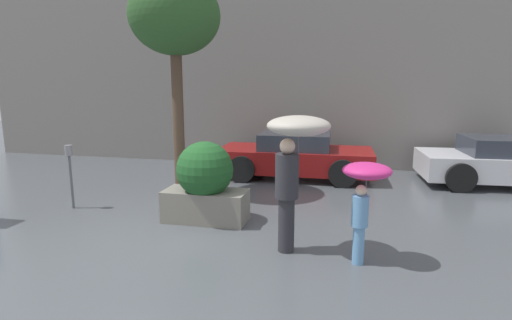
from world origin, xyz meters
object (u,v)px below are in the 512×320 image
(planter_box, at_px, (205,183))
(person_child, at_px, (365,186))
(parking_meter, at_px, (70,163))
(person_adult, at_px, (294,150))
(street_tree, at_px, (175,19))
(parked_car_far, at_px, (499,162))
(parked_car_near, at_px, (295,156))

(planter_box, xyz_separation_m, person_child, (2.67, -1.12, 0.38))
(parking_meter, bearing_deg, person_adult, -13.56)
(person_child, bearing_deg, street_tree, 94.63)
(person_adult, relative_size, parked_car_far, 0.54)
(parked_car_far, bearing_deg, person_adult, 136.15)
(parked_car_far, bearing_deg, person_child, 143.93)
(person_child, bearing_deg, parking_meter, 117.35)
(street_tree, relative_size, parking_meter, 3.67)
(street_tree, xyz_separation_m, parking_meter, (-1.63, -1.51, -2.84))
(planter_box, relative_size, parking_meter, 1.17)
(planter_box, bearing_deg, person_child, -22.70)
(street_tree, bearing_deg, person_child, -35.42)
(planter_box, bearing_deg, parked_car_far, 34.07)
(person_adult, distance_m, parked_car_near, 4.91)
(planter_box, height_order, person_adult, person_adult)
(person_adult, bearing_deg, parked_car_near, 94.22)
(parking_meter, bearing_deg, parked_car_near, 43.30)
(person_child, relative_size, parked_car_near, 0.35)
(street_tree, bearing_deg, parked_car_far, 18.67)
(person_child, height_order, parked_car_near, person_child)
(planter_box, relative_size, person_adult, 0.74)
(person_child, bearing_deg, planter_box, 107.35)
(parked_car_near, xyz_separation_m, parked_car_far, (4.92, 0.25, -0.00))
(parking_meter, bearing_deg, person_child, -12.69)
(parked_car_near, bearing_deg, parked_car_far, -88.51)
(person_adult, xyz_separation_m, parked_car_far, (4.31, 5.03, -0.95))
(planter_box, relative_size, parked_car_near, 0.37)
(parked_car_near, bearing_deg, parking_meter, 131.84)
(planter_box, distance_m, street_tree, 3.65)
(planter_box, distance_m, person_child, 2.92)
(parked_car_far, relative_size, parking_meter, 2.91)
(person_adult, height_order, parked_car_near, person_adult)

